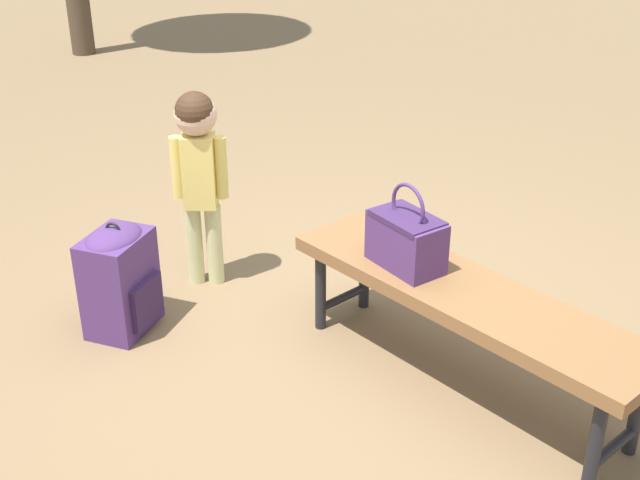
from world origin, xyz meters
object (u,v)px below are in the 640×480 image
at_px(park_bench, 465,302).
at_px(child_standing, 198,159).
at_px(handbag, 406,238).
at_px(backpack_large, 119,277).

distance_m(park_bench, child_standing, 1.46).
relative_size(handbag, child_standing, 0.37).
bearing_deg(child_standing, handbag, -178.88).
height_order(handbag, child_standing, child_standing).
xyz_separation_m(handbag, backpack_large, (1.14, 0.56, -0.31)).
xyz_separation_m(park_bench, backpack_large, (1.44, 0.54, -0.12)).
bearing_deg(child_standing, park_bench, 179.99).
bearing_deg(park_bench, backpack_large, 20.65).
height_order(park_bench, handbag, handbag).
bearing_deg(handbag, child_standing, 1.12).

